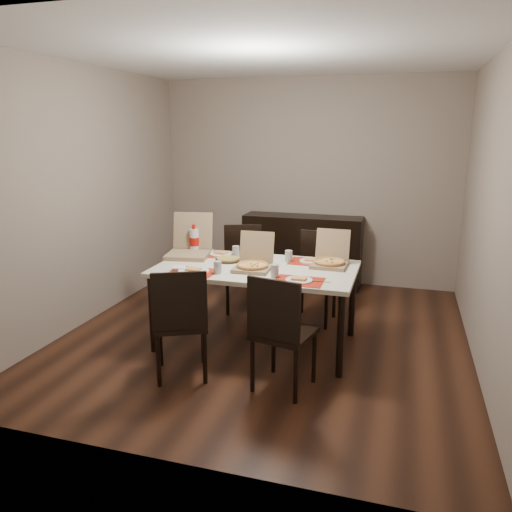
# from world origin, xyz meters

# --- Properties ---
(ground) EXTENTS (3.80, 4.00, 0.02)m
(ground) POSITION_xyz_m (0.00, 0.00, -0.01)
(ground) COLOR #3C2012
(ground) RESTS_ON ground
(room_walls) EXTENTS (3.84, 4.02, 2.62)m
(room_walls) POSITION_xyz_m (0.00, 0.43, 1.73)
(room_walls) COLOR gray
(room_walls) RESTS_ON ground
(sideboard) EXTENTS (1.50, 0.40, 0.90)m
(sideboard) POSITION_xyz_m (0.00, 1.78, 0.45)
(sideboard) COLOR black
(sideboard) RESTS_ON ground
(dining_table) EXTENTS (1.80, 1.00, 0.75)m
(dining_table) POSITION_xyz_m (-0.03, -0.18, 0.68)
(dining_table) COLOR beige
(dining_table) RESTS_ON ground
(chair_near_left) EXTENTS (0.56, 0.56, 0.93)m
(chair_near_left) POSITION_xyz_m (-0.41, -1.01, 0.51)
(chair_near_left) COLOR black
(chair_near_left) RESTS_ON ground
(chair_near_right) EXTENTS (0.50, 0.50, 0.93)m
(chair_near_right) POSITION_xyz_m (0.40, -0.98, 0.51)
(chair_near_right) COLOR black
(chair_near_right) RESTS_ON ground
(chair_far_left) EXTENTS (0.54, 0.54, 0.93)m
(chair_far_left) POSITION_xyz_m (-0.46, 0.73, 0.51)
(chair_far_left) COLOR black
(chair_far_left) RESTS_ON ground
(chair_far_right) EXTENTS (0.46, 0.46, 0.93)m
(chair_far_right) POSITION_xyz_m (0.39, 0.62, 0.51)
(chair_far_right) COLOR black
(chair_far_right) RESTS_ON ground
(setting_near_left) EXTENTS (0.48, 0.30, 0.11)m
(setting_near_left) POSITION_xyz_m (-0.47, -0.50, 0.77)
(setting_near_left) COLOR #AE1D0B
(setting_near_left) RESTS_ON dining_table
(setting_near_right) EXTENTS (0.52, 0.30, 0.11)m
(setting_near_right) POSITION_xyz_m (0.37, -0.49, 0.77)
(setting_near_right) COLOR #AE1D0B
(setting_near_right) RESTS_ON dining_table
(setting_far_left) EXTENTS (0.48, 0.30, 0.11)m
(setting_far_left) POSITION_xyz_m (-0.47, 0.13, 0.77)
(setting_far_left) COLOR #AE1D0B
(setting_far_left) RESTS_ON dining_table
(setting_far_right) EXTENTS (0.47, 0.30, 0.11)m
(setting_far_right) POSITION_xyz_m (0.35, 0.11, 0.77)
(setting_far_right) COLOR #AE1D0B
(setting_far_right) RESTS_ON dining_table
(napkin_loose) EXTENTS (0.16, 0.16, 0.02)m
(napkin_loose) POSITION_xyz_m (0.11, -0.20, 0.76)
(napkin_loose) COLOR white
(napkin_loose) RESTS_ON dining_table
(pizza_box_center) EXTENTS (0.33, 0.36, 0.32)m
(pizza_box_center) POSITION_xyz_m (-0.03, -0.27, 0.80)
(pizza_box_center) COLOR #866D4D
(pizza_box_center) RESTS_ON dining_table
(pizza_box_right) EXTENTS (0.32, 0.36, 0.32)m
(pizza_box_right) POSITION_xyz_m (0.61, 0.05, 0.80)
(pizza_box_right) COLOR #866D4D
(pizza_box_right) RESTS_ON dining_table
(pizza_box_left) EXTENTS (0.47, 0.50, 0.40)m
(pizza_box_left) POSITION_xyz_m (-0.78, 0.03, 0.81)
(pizza_box_left) COLOR #866D4D
(pizza_box_left) RESTS_ON dining_table
(faina_plate) EXTENTS (0.25, 0.25, 0.03)m
(faina_plate) POSITION_xyz_m (-0.34, -0.06, 0.76)
(faina_plate) COLOR black
(faina_plate) RESTS_ON dining_table
(dip_bowl) EXTENTS (0.17, 0.17, 0.03)m
(dip_bowl) POSITION_xyz_m (-0.00, 0.01, 0.77)
(dip_bowl) COLOR white
(dip_bowl) RESTS_ON dining_table
(soda_bottle) EXTENTS (0.10, 0.10, 0.29)m
(soda_bottle) POSITION_xyz_m (-0.79, 0.15, 0.87)
(soda_bottle) COLOR silver
(soda_bottle) RESTS_ON dining_table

